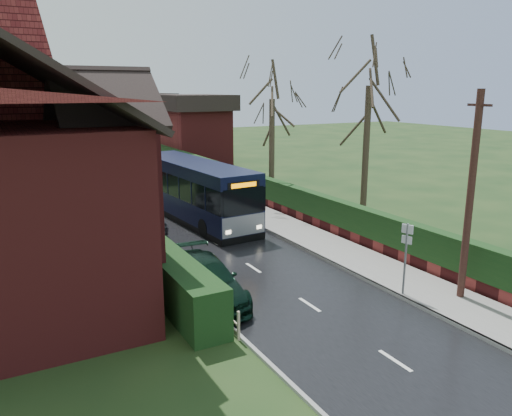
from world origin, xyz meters
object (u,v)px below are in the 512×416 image
car_silver (134,218)px  bus (194,191)px  car_green (204,280)px  telegraph_pole (470,198)px  bus_stop_sign (406,249)px

car_silver → bus: bearing=2.9°
car_green → telegraph_pole: telegraph_pole is taller
bus → telegraph_pole: size_ratio=1.52×
bus → car_green: bearing=-114.1°
car_silver → telegraph_pole: 15.79m
telegraph_pole → bus_stop_sign: bearing=149.8°
bus → car_green: bus is taller
bus → car_silver: 3.81m
bus_stop_sign → telegraph_pole: size_ratio=0.38×
car_green → bus: bearing=75.0°
bus → telegraph_pole: 15.13m
bus → car_silver: bearing=-170.0°
car_green → telegraph_pole: bearing=-23.7°
car_green → telegraph_pole: 9.22m
bus → bus_stop_sign: size_ratio=4.03×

